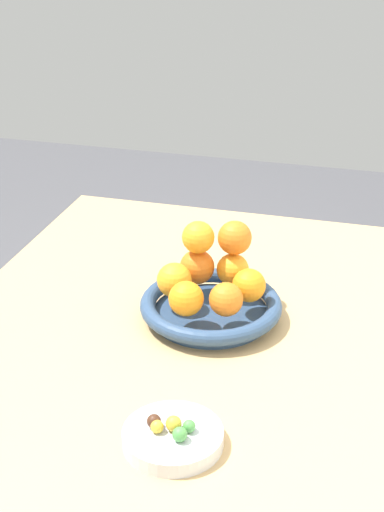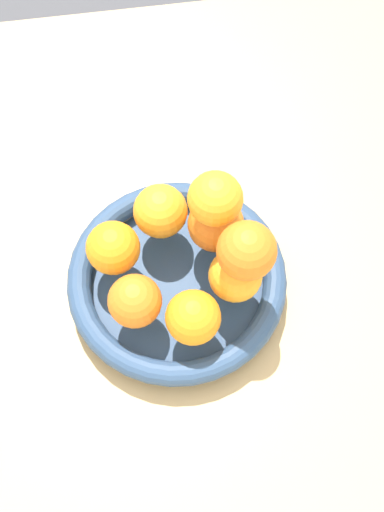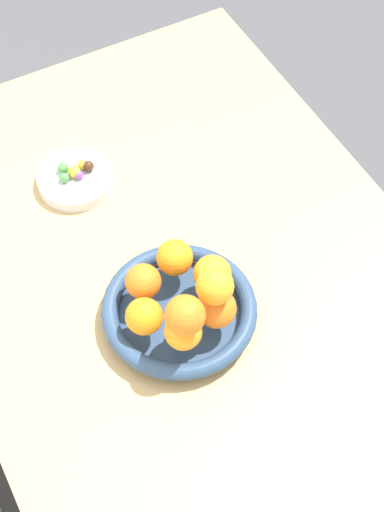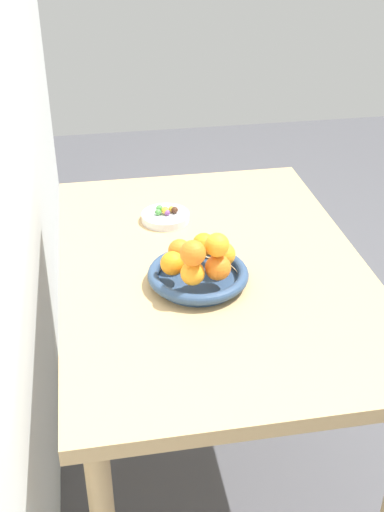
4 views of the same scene
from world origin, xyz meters
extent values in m
cube|color=tan|center=(0.00, 0.00, 0.72)|extent=(1.10, 0.76, 0.04)
cylinder|color=tan|center=(-0.49, -0.32, 0.35)|extent=(0.05, 0.05, 0.70)
cylinder|color=tan|center=(-0.49, 0.32, 0.35)|extent=(0.05, 0.05, 0.70)
cylinder|color=navy|center=(-0.08, 0.05, 0.75)|extent=(0.20, 0.20, 0.01)
torus|color=navy|center=(-0.08, 0.05, 0.77)|extent=(0.24, 0.24, 0.03)
cylinder|color=silver|center=(0.25, 0.08, 0.75)|extent=(0.13, 0.13, 0.02)
sphere|color=orange|center=(-0.14, 0.08, 0.81)|extent=(0.06, 0.06, 0.06)
sphere|color=orange|center=(-0.13, 0.02, 0.81)|extent=(0.06, 0.06, 0.06)
sphere|color=orange|center=(-0.07, -0.01, 0.81)|extent=(0.06, 0.06, 0.06)
sphere|color=orange|center=(-0.02, 0.03, 0.81)|extent=(0.06, 0.06, 0.06)
sphere|color=orange|center=(-0.04, 0.09, 0.81)|extent=(0.06, 0.06, 0.06)
sphere|color=orange|center=(-0.09, 0.11, 0.81)|extent=(0.06, 0.06, 0.06)
sphere|color=orange|center=(-0.15, 0.08, 0.87)|extent=(0.06, 0.06, 0.06)
sphere|color=orange|center=(-0.13, 0.02, 0.87)|extent=(0.06, 0.06, 0.06)
sphere|color=gold|center=(0.25, 0.09, 0.77)|extent=(0.02, 0.02, 0.02)
sphere|color=#4C9947|center=(0.26, 0.10, 0.77)|extent=(0.02, 0.02, 0.02)
sphere|color=#8C4C99|center=(0.24, 0.08, 0.77)|extent=(0.02, 0.02, 0.02)
sphere|color=#472819|center=(0.25, 0.06, 0.77)|extent=(0.02, 0.02, 0.02)
sphere|color=gold|center=(0.26, 0.07, 0.77)|extent=(0.02, 0.02, 0.02)
sphere|color=#4C9947|center=(0.24, 0.11, 0.77)|extent=(0.02, 0.02, 0.02)
camera|label=1|loc=(1.03, 0.33, 1.42)|focal=55.00mm
camera|label=2|loc=(-0.06, 0.33, 1.41)|focal=45.00mm
camera|label=3|loc=(-0.64, 0.33, 1.80)|focal=55.00mm
camera|label=4|loc=(-1.34, 0.29, 1.59)|focal=45.00mm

